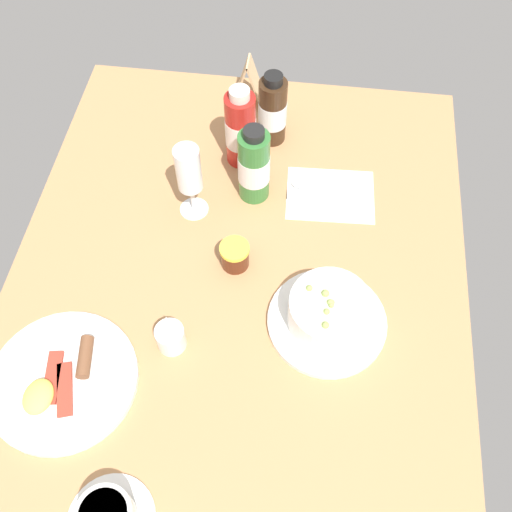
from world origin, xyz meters
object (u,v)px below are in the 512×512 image
object	(u,v)px
sauce_bottle_green	(254,166)
wine_glass	(189,173)
porridge_bowl	(329,314)
cutlery_setting	(328,194)
sauce_bottle_brown	(272,111)
sauce_bottle_red	(241,129)
creamer_jug	(171,337)
jam_jar	(235,255)
menu_card	(248,82)
breakfast_plate	(62,381)

from	to	relation	value
sauce_bottle_green	wine_glass	bearing A→B (deg)	116.66
porridge_bowl	cutlery_setting	distance (cm)	28.98
sauce_bottle_brown	sauce_bottle_red	world-z (taller)	sauce_bottle_red
sauce_bottle_green	porridge_bowl	bearing A→B (deg)	-149.19
porridge_bowl	wine_glass	distance (cm)	35.85
sauce_bottle_green	sauce_bottle_red	size ratio (longest dim) A/B	0.95
cutlery_setting	sauce_bottle_green	size ratio (longest dim) A/B	1.04
wine_glass	sauce_bottle_red	bearing A→B (deg)	-26.99
porridge_bowl	sauce_bottle_brown	distance (cm)	45.63
creamer_jug	sauce_bottle_green	size ratio (longest dim) A/B	0.34
cutlery_setting	sauce_bottle_red	bearing A→B (deg)	68.06
jam_jar	menu_card	distance (cm)	43.40
cutlery_setting	jam_jar	bearing A→B (deg)	138.70
creamer_jug	jam_jar	distance (cm)	19.31
jam_jar	porridge_bowl	bearing A→B (deg)	-120.17
breakfast_plate	menu_card	world-z (taller)	menu_card
menu_card	creamer_jug	bearing A→B (deg)	175.19
creamer_jug	jam_jar	xyz separation A→B (cm)	(17.41, -8.35, 0.08)
sauce_bottle_brown	breakfast_plate	bearing A→B (deg)	154.83
wine_glass	breakfast_plate	size ratio (longest dim) A/B	0.68
porridge_bowl	menu_card	xyz separation A→B (cm)	(53.44, 20.92, 1.85)
creamer_jug	menu_card	distance (cm)	60.87
sauce_bottle_brown	menu_card	distance (cm)	12.35
porridge_bowl	creamer_jug	size ratio (longest dim) A/B	3.51
sauce_bottle_red	menu_card	size ratio (longest dim) A/B	1.63
sauce_bottle_red	wine_glass	bearing A→B (deg)	153.01
wine_glass	jam_jar	xyz separation A→B (cm)	(-11.46, -9.91, -8.33)
cutlery_setting	breakfast_plate	world-z (taller)	breakfast_plate
cutlery_setting	jam_jar	size ratio (longest dim) A/B	3.33
cutlery_setting	jam_jar	xyz separation A→B (cm)	(-18.47, 16.23, 2.44)
breakfast_plate	creamer_jug	bearing A→B (deg)	-60.83
jam_jar	sauce_bottle_green	xyz separation A→B (cm)	(17.11, -1.33, 5.41)
cutlery_setting	creamer_jug	size ratio (longest dim) A/B	3.07
sauce_bottle_green	menu_card	size ratio (longest dim) A/B	1.55
sauce_bottle_brown	sauce_bottle_green	bearing A→B (deg)	173.44
cutlery_setting	creamer_jug	xyz separation A→B (cm)	(-35.88, 24.58, 2.37)
creamer_jug	menu_card	bearing A→B (deg)	-4.81
sauce_bottle_green	breakfast_plate	size ratio (longest dim) A/B	0.71
cutlery_setting	breakfast_plate	distance (cm)	60.91
creamer_jug	sauce_bottle_red	distance (cm)	44.21
sauce_bottle_red	breakfast_plate	size ratio (longest dim) A/B	0.75
porridge_bowl	sauce_bottle_red	distance (cm)	41.77
porridge_bowl	sauce_bottle_green	bearing A→B (deg)	30.81
porridge_bowl	breakfast_plate	world-z (taller)	porridge_bowl
jam_jar	sauce_bottle_brown	distance (cm)	33.34
sauce_bottle_red	cutlery_setting	bearing A→B (deg)	-111.94
porridge_bowl	sauce_bottle_brown	world-z (taller)	sauce_bottle_brown
cutlery_setting	sauce_bottle_red	world-z (taller)	sauce_bottle_red
porridge_bowl	sauce_bottle_green	size ratio (longest dim) A/B	1.18
porridge_bowl	sauce_bottle_brown	bearing A→B (deg)	18.62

